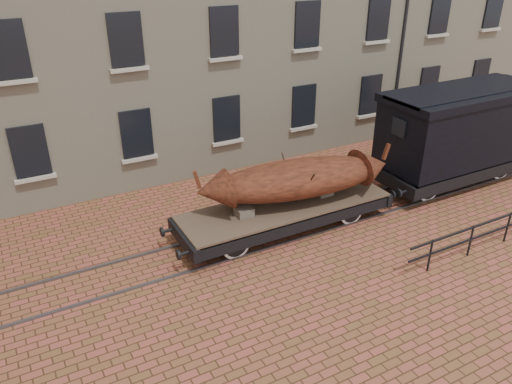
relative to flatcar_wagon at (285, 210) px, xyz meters
name	(u,v)px	position (x,y,z in m)	size (l,w,h in m)	color
ground	(267,234)	(-0.64, 0.00, -0.72)	(90.00, 90.00, 0.00)	brown
rail_track	(267,234)	(-0.64, 0.00, -0.69)	(30.00, 1.52, 0.06)	#59595E
flatcar_wagon	(285,210)	(0.00, 0.00, 0.00)	(7.66, 2.08, 1.16)	brown
iron_boat	(297,179)	(0.39, 0.00, 0.99)	(6.43, 2.57, 1.55)	maroon
goods_van	(461,126)	(7.39, 0.00, 1.54)	(6.98, 2.54, 3.61)	black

